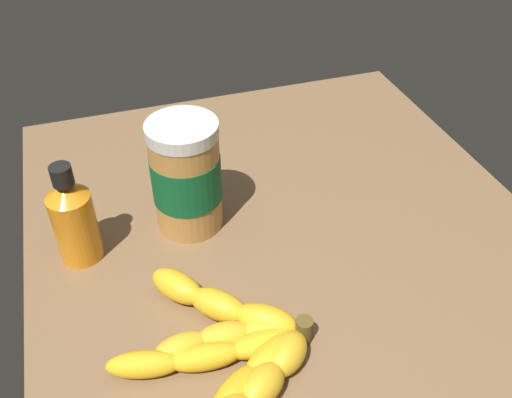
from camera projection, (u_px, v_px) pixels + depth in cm
name	position (u px, v px, depth cm)	size (l,w,h in cm)	color
ground_plane	(282.00, 230.00, 81.02)	(75.26, 70.16, 3.75)	brown
banana_bunch	(231.00, 354.00, 60.52)	(28.75, 23.15, 3.76)	gold
peanut_butter_jar	(186.00, 176.00, 74.55)	(9.37, 9.37, 16.21)	#BF8442
honey_bottle	(74.00, 219.00, 70.64)	(5.52, 5.52, 14.44)	orange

